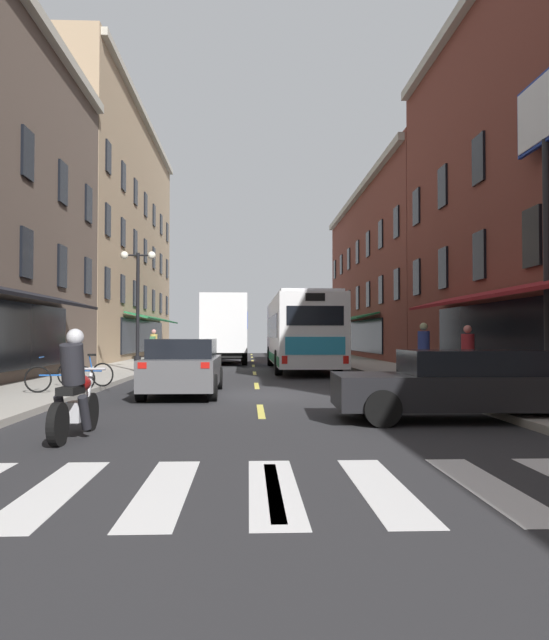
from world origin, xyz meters
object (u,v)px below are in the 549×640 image
(motorcycle_rider, at_px, (75,391))
(bicycle_mid, at_px, (60,378))
(sedan_far, at_px, (469,384))
(pedestrian_near, at_px, (154,345))
(street_lamp_twin, at_px, (138,304))
(box_truck, at_px, (224,329))
(sedan_mid, at_px, (232,348))
(sedan_near, at_px, (184,366))
(bicycle_near, at_px, (85,373))
(transit_bus, at_px, (300,332))
(pedestrian_far, at_px, (424,351))
(billboard_sign, at_px, (546,146))
(pedestrian_mid, at_px, (468,355))

(motorcycle_rider, xyz_separation_m, bicycle_mid, (-2.07, 6.19, -0.21))
(sedan_far, bearing_deg, pedestrian_near, 113.13)
(pedestrian_near, bearing_deg, street_lamp_twin, -81.61)
(box_truck, bearing_deg, pedestrian_near, -146.84)
(sedan_mid, distance_m, motorcycle_rider, 33.93)
(pedestrian_near, bearing_deg, sedan_far, -61.74)
(sedan_near, relative_size, bicycle_near, 2.83)
(transit_bus, relative_size, pedestrian_near, 7.00)
(sedan_far, height_order, street_lamp_twin, street_lamp_twin)
(sedan_far, distance_m, pedestrian_near, 22.70)
(pedestrian_near, xyz_separation_m, pedestrian_far, (10.22, -13.40, 0.01))
(billboard_sign, bearing_deg, bicycle_mid, 175.87)
(bicycle_near, bearing_deg, sedan_far, -36.37)
(box_truck, xyz_separation_m, pedestrian_near, (-3.53, -2.31, -0.86))
(bicycle_mid, height_order, pedestrian_mid, pedestrian_mid)
(sedan_near, distance_m, pedestrian_mid, 7.87)
(sedan_far, xyz_separation_m, street_lamp_twin, (-8.52, 14.00, 2.17))
(sedan_far, xyz_separation_m, pedestrian_far, (1.30, 7.47, 0.41))
(box_truck, height_order, bicycle_mid, box_truck)
(sedan_mid, height_order, bicycle_mid, sedan_mid)
(box_truck, distance_m, sedan_near, 18.10)
(motorcycle_rider, bearing_deg, bicycle_mid, 108.45)
(bicycle_mid, bearing_deg, sedan_far, -26.93)
(pedestrian_near, distance_m, pedestrian_far, 16.85)
(billboard_sign, height_order, bicycle_near, billboard_sign)
(billboard_sign, height_order, pedestrian_near, billboard_sign)
(motorcycle_rider, distance_m, street_lamp_twin, 16.01)
(sedan_near, relative_size, bicycle_mid, 2.78)
(sedan_mid, xyz_separation_m, bicycle_near, (-3.42, -25.80, -0.19))
(street_lamp_twin, bearing_deg, bicycle_near, -90.71)
(pedestrian_far, bearing_deg, motorcycle_rider, 144.48)
(sedan_far, distance_m, pedestrian_far, 7.59)
(transit_bus, distance_m, motorcycle_rider, 19.33)
(bicycle_mid, relative_size, pedestrian_near, 0.97)
(bicycle_near, relative_size, pedestrian_near, 0.96)
(box_truck, height_order, sedan_mid, box_truck)
(sedan_mid, height_order, bicycle_near, sedan_mid)
(transit_bus, bearing_deg, sedan_near, -108.94)
(sedan_mid, relative_size, pedestrian_mid, 2.55)
(motorcycle_rider, bearing_deg, sedan_far, 14.73)
(sedan_far, bearing_deg, street_lamp_twin, 121.33)
(billboard_sign, xyz_separation_m, bicycle_near, (-11.88, 2.78, -5.73))
(pedestrian_near, bearing_deg, pedestrian_mid, -48.64)
(pedestrian_near, bearing_deg, bicycle_mid, -84.26)
(bicycle_mid, xyz_separation_m, pedestrian_mid, (10.83, 1.42, 0.52))
(box_truck, relative_size, sedan_far, 1.45)
(sedan_mid, relative_size, pedestrian_far, 2.41)
(pedestrian_near, height_order, street_lamp_twin, street_lamp_twin)
(billboard_sign, distance_m, pedestrian_mid, 5.81)
(sedan_near, relative_size, pedestrian_near, 2.70)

